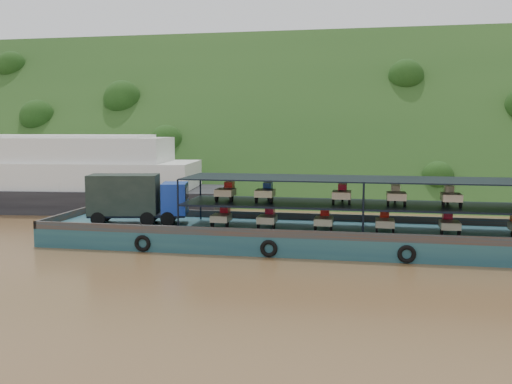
# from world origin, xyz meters

# --- Properties ---
(ground) EXTENTS (160.00, 160.00, 0.00)m
(ground) POSITION_xyz_m (0.00, 0.00, 0.00)
(ground) COLOR brown
(ground) RESTS_ON ground
(hillside) EXTENTS (140.00, 39.60, 39.60)m
(hillside) POSITION_xyz_m (0.00, 36.00, 0.00)
(hillside) COLOR #1B3B15
(hillside) RESTS_ON ground
(cargo_barge) EXTENTS (35.00, 7.18, 4.57)m
(cargo_barge) POSITION_xyz_m (1.08, 0.14, 1.14)
(cargo_barge) COLOR #163C4E
(cargo_barge) RESTS_ON ground
(passenger_ferry) EXTENTS (35.50, 12.16, 7.05)m
(passenger_ferry) POSITION_xyz_m (-24.84, 13.05, 3.05)
(passenger_ferry) COLOR black
(passenger_ferry) RESTS_ON ground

